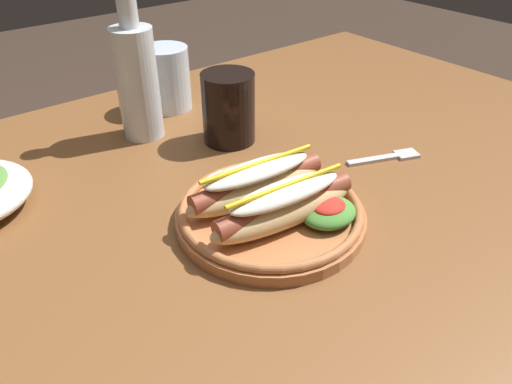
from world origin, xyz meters
name	(u,v)px	position (x,y,z in m)	size (l,w,h in m)	color
dining_table	(261,241)	(0.00, 0.00, 0.65)	(1.37, 0.96, 0.74)	brown
hot_dog_plate	(273,205)	(-0.03, -0.06, 0.77)	(0.24, 0.24, 0.08)	#B77042
fork	(389,157)	(0.22, -0.05, 0.74)	(0.12, 0.06, 0.00)	silver
soda_cup	(229,108)	(0.06, 0.16, 0.80)	(0.09, 0.09, 0.12)	black
water_cup	(167,78)	(0.04, 0.33, 0.80)	(0.09, 0.09, 0.12)	silver
glass_bottle	(137,77)	(-0.05, 0.26, 0.84)	(0.07, 0.07, 0.26)	silver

